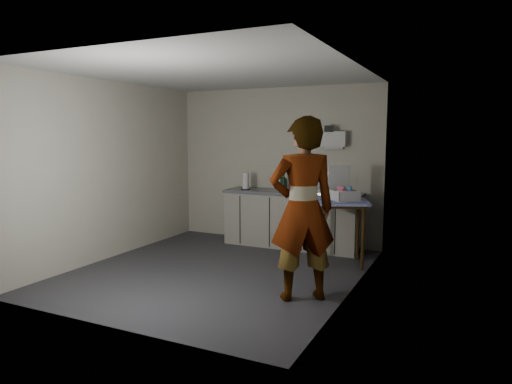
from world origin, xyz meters
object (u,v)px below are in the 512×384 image
at_px(soap_bottle, 284,182).
at_px(soda_can, 291,188).
at_px(dark_bottle, 282,183).
at_px(dish_rack, 327,189).
at_px(kitchen_counter, 292,221).
at_px(side_table, 342,209).
at_px(standing_man, 302,209).
at_px(paper_towel, 246,182).
at_px(bakery_box, 344,192).

xyz_separation_m(soap_bottle, soda_can, (0.13, -0.00, -0.08)).
xyz_separation_m(soap_bottle, dark_bottle, (-0.06, 0.07, -0.03)).
relative_size(soap_bottle, dish_rack, 0.63).
distance_m(kitchen_counter, soap_bottle, 0.64).
height_order(side_table, standing_man, standing_man).
distance_m(dark_bottle, dish_rack, 0.79).
bearing_deg(soap_bottle, paper_towel, -170.66).
height_order(dark_bottle, bakery_box, bakery_box).
xyz_separation_m(kitchen_counter, soap_bottle, (-0.15, 0.00, 0.62)).
distance_m(standing_man, bakery_box, 1.60).
distance_m(kitchen_counter, soda_can, 0.54).
height_order(kitchen_counter, dark_bottle, dark_bottle).
bearing_deg(kitchen_counter, bakery_box, -30.63).
height_order(paper_towel, dish_rack, dish_rack).
height_order(soda_can, dish_rack, dish_rack).
xyz_separation_m(paper_towel, dish_rack, (1.37, 0.10, -0.06)).
height_order(kitchen_counter, side_table, same).
distance_m(kitchen_counter, dark_bottle, 0.63).
distance_m(standing_man, soda_can, 2.40).
bearing_deg(paper_towel, standing_man, -50.12).
bearing_deg(dark_bottle, side_table, -31.49).
distance_m(soda_can, dark_bottle, 0.21).
bearing_deg(soda_can, dark_bottle, 157.44).
height_order(standing_man, soda_can, standing_man).
relative_size(kitchen_counter, soap_bottle, 8.10).
height_order(soda_can, bakery_box, bakery_box).
bearing_deg(soda_can, bakery_box, -30.01).
xyz_separation_m(kitchen_counter, dish_rack, (0.58, -0.01, 0.55)).
relative_size(standing_man, dish_rack, 4.56).
relative_size(kitchen_counter, soda_can, 19.60).
bearing_deg(dish_rack, kitchen_counter, 179.41).
height_order(side_table, paper_towel, paper_towel).
relative_size(dark_bottle, dish_rack, 0.50).
bearing_deg(soda_can, standing_man, -65.90).
bearing_deg(soda_can, soap_bottle, 178.39).
bearing_deg(bakery_box, side_table, -132.00).
relative_size(kitchen_counter, standing_man, 1.11).
relative_size(side_table, soap_bottle, 3.29).
relative_size(standing_man, soda_can, 17.62).
xyz_separation_m(side_table, paper_towel, (-1.78, 0.56, 0.25)).
xyz_separation_m(standing_man, dish_rack, (-0.38, 2.19, -0.03)).
bearing_deg(bakery_box, dark_bottle, 109.12).
bearing_deg(soap_bottle, dish_rack, -0.51).
bearing_deg(soap_bottle, side_table, -30.12).
distance_m(side_table, dish_rack, 0.80).
xyz_separation_m(standing_man, bakery_box, (0.04, 1.60, 0.01)).
bearing_deg(dark_bottle, kitchen_counter, -19.82).
distance_m(soap_bottle, dark_bottle, 0.10).
xyz_separation_m(side_table, bakery_box, (0.00, 0.07, 0.22)).
relative_size(side_table, soda_can, 7.96).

